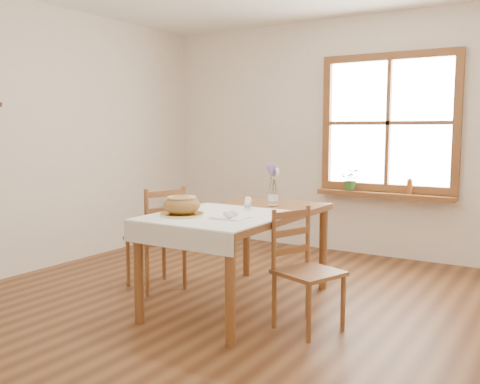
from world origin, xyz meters
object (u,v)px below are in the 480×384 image
object	(u,v)px
chair_right	(309,271)
chair_left	(156,237)
flower_vase	(273,201)
dining_table	(240,222)
bread_plate	(182,214)

from	to	relation	value
chair_right	chair_left	bearing A→B (deg)	102.29
flower_vase	dining_table	bearing A→B (deg)	-104.41
chair_right	bread_plate	world-z (taller)	chair_right
chair_left	flower_vase	bearing A→B (deg)	132.37
chair_right	bread_plate	distance (m)	1.00
bread_plate	flower_vase	size ratio (longest dim) A/B	3.54
dining_table	chair_left	distance (m)	0.89
dining_table	flower_vase	world-z (taller)	flower_vase
dining_table	chair_right	size ratio (longest dim) A/B	1.91
chair_right	flower_vase	xyz separation A→B (m)	(-0.60, 0.57, 0.38)
chair_right	bread_plate	bearing A→B (deg)	124.90
bread_plate	flower_vase	world-z (taller)	flower_vase
bread_plate	flower_vase	distance (m)	0.88
chair_left	chair_right	xyz separation A→B (m)	(1.55, -0.19, -0.03)
chair_left	bread_plate	bearing A→B (deg)	76.29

